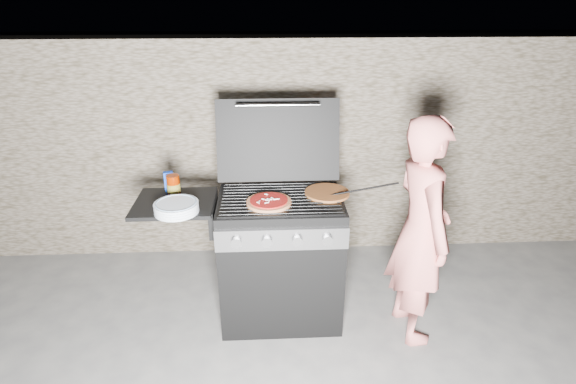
{
  "coord_description": "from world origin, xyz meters",
  "views": [
    {
      "loc": [
        -0.08,
        -2.6,
        2.12
      ],
      "look_at": [
        0.05,
        0.0,
        0.95
      ],
      "focal_mm": 28.0,
      "sensor_mm": 36.0,
      "label": 1
    }
  ],
  "objects_px": {
    "person": "(420,232)",
    "sauce_jar": "(173,185)",
    "pizza_topped": "(269,201)",
    "gas_grill": "(244,259)"
  },
  "relations": [
    {
      "from": "person",
      "to": "sauce_jar",
      "type": "bearing_deg",
      "value": 72.14
    },
    {
      "from": "person",
      "to": "pizza_topped",
      "type": "bearing_deg",
      "value": 76.61
    },
    {
      "from": "gas_grill",
      "to": "pizza_topped",
      "type": "distance_m",
      "value": 0.51
    },
    {
      "from": "pizza_topped",
      "to": "sauce_jar",
      "type": "bearing_deg",
      "value": 162.1
    },
    {
      "from": "gas_grill",
      "to": "sauce_jar",
      "type": "distance_m",
      "value": 0.69
    },
    {
      "from": "pizza_topped",
      "to": "sauce_jar",
      "type": "relative_size",
      "value": 2.14
    },
    {
      "from": "gas_grill",
      "to": "person",
      "type": "relative_size",
      "value": 0.9
    },
    {
      "from": "pizza_topped",
      "to": "person",
      "type": "distance_m",
      "value": 0.96
    },
    {
      "from": "gas_grill",
      "to": "pizza_topped",
      "type": "height_order",
      "value": "pizza_topped"
    },
    {
      "from": "pizza_topped",
      "to": "sauce_jar",
      "type": "xyz_separation_m",
      "value": [
        -0.62,
        0.2,
        0.04
      ]
    }
  ]
}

